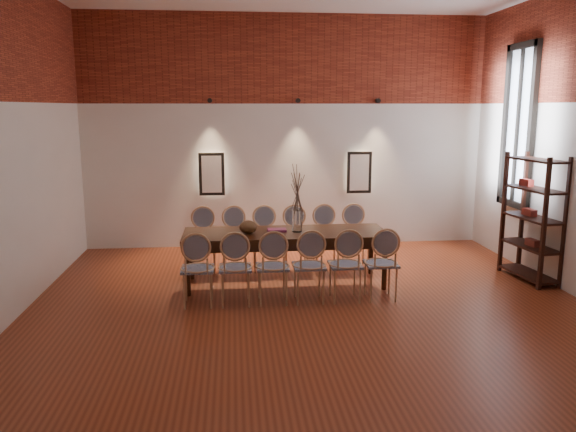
{
  "coord_description": "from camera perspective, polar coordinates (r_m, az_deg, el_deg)",
  "views": [
    {
      "loc": [
        -0.93,
        -6.32,
        2.44
      ],
      "look_at": [
        -0.23,
        0.79,
        1.05
      ],
      "focal_mm": 35.0,
      "sensor_mm": 36.0,
      "label": 1
    }
  ],
  "objects": [
    {
      "name": "niche_right",
      "position": [
        10.09,
        7.21,
        4.43
      ],
      "size": [
        0.36,
        0.06,
        0.66
      ],
      "primitive_type": "cube",
      "color": "#FFEAC6",
      "rests_on": "wall_back"
    },
    {
      "name": "shelving_rack",
      "position": [
        8.66,
        23.6,
        -0.18
      ],
      "size": [
        0.49,
        1.04,
        1.8
      ],
      "primitive_type": null,
      "rotation": [
        0.0,
        0.0,
        0.11
      ],
      "color": "black",
      "rests_on": "floor"
    },
    {
      "name": "chair_near_f",
      "position": [
        7.31,
        9.42,
        -4.78
      ],
      "size": [
        0.44,
        0.44,
        0.94
      ],
      "primitive_type": null,
      "rotation": [
        0.0,
        0.0,
        0.0
      ],
      "color": "tan",
      "rests_on": "floor"
    },
    {
      "name": "chair_near_e",
      "position": [
        7.21,
        5.83,
        -4.92
      ],
      "size": [
        0.44,
        0.44,
        0.94
      ],
      "primitive_type": null,
      "rotation": [
        0.0,
        0.0,
        0.0
      ],
      "color": "tan",
      "rests_on": "floor"
    },
    {
      "name": "niche_left",
      "position": [
        9.85,
        -7.75,
        4.25
      ],
      "size": [
        0.36,
        0.06,
        0.66
      ],
      "primitive_type": "cube",
      "color": "#FFEAC6",
      "rests_on": "wall_back"
    },
    {
      "name": "chair_near_d",
      "position": [
        7.13,
        2.15,
        -5.05
      ],
      "size": [
        0.44,
        0.44,
        0.94
      ],
      "primitive_type": null,
      "rotation": [
        0.0,
        0.0,
        0.0
      ],
      "color": "tan",
      "rests_on": "floor"
    },
    {
      "name": "window_frame",
      "position": [
        9.41,
        22.33,
        8.42
      ],
      "size": [
        0.08,
        0.9,
        2.5
      ],
      "primitive_type": "cube",
      "color": "black",
      "rests_on": "wall_right"
    },
    {
      "name": "chair_near_c",
      "position": [
        7.08,
        -1.6,
        -5.16
      ],
      "size": [
        0.44,
        0.44,
        0.94
      ],
      "primitive_type": null,
      "rotation": [
        0.0,
        0.0,
        0.0
      ],
      "color": "tan",
      "rests_on": "floor"
    },
    {
      "name": "brick_band_back",
      "position": [
        9.88,
        -0.2,
        15.7
      ],
      "size": [
        7.0,
        0.02,
        1.5
      ],
      "primitive_type": "cube",
      "color": "maroon",
      "rests_on": "ground"
    },
    {
      "name": "book",
      "position": [
        7.77,
        -1.14,
        -1.44
      ],
      "size": [
        0.26,
        0.18,
        0.03
      ],
      "primitive_type": "cube",
      "rotation": [
        0.0,
        0.0,
        0.0
      ],
      "color": "#832755",
      "rests_on": "dining_table"
    },
    {
      "name": "chair_far_f",
      "position": [
        8.68,
        6.91,
        -2.19
      ],
      "size": [
        0.44,
        0.44,
        0.94
      ],
      "primitive_type": null,
      "rotation": [
        0.0,
        0.0,
        3.15
      ],
      "color": "tan",
      "rests_on": "floor"
    },
    {
      "name": "chair_near_b",
      "position": [
        7.06,
        -5.38,
        -5.24
      ],
      "size": [
        0.44,
        0.44,
        0.94
      ],
      "primitive_type": null,
      "rotation": [
        0.0,
        0.0,
        0.0
      ],
      "color": "tan",
      "rests_on": "floor"
    },
    {
      "name": "window_glass",
      "position": [
        9.42,
        22.44,
        8.42
      ],
      "size": [
        0.02,
        0.78,
        2.38
      ],
      "primitive_type": "cube",
      "color": "silver",
      "rests_on": "wall_right"
    },
    {
      "name": "dried_branches",
      "position": [
        7.64,
        0.95,
        2.8
      ],
      "size": [
        0.5,
        0.5,
        0.7
      ],
      "primitive_type": null,
      "color": "brown",
      "rests_on": "vase"
    },
    {
      "name": "chair_near_a",
      "position": [
        7.08,
        -9.17,
        -5.31
      ],
      "size": [
        0.44,
        0.44,
        0.94
      ],
      "primitive_type": null,
      "rotation": [
        0.0,
        0.0,
        0.0
      ],
      "color": "tan",
      "rests_on": "floor"
    },
    {
      "name": "bowl",
      "position": [
        7.64,
        -4.07,
        -1.12
      ],
      "size": [
        0.24,
        0.24,
        0.18
      ],
      "primitive_type": "ellipsoid",
      "color": "#56351B",
      "rests_on": "dining_table"
    },
    {
      "name": "chair_far_c",
      "position": [
        8.49,
        -2.33,
        -2.43
      ],
      "size": [
        0.44,
        0.44,
        0.94
      ],
      "primitive_type": null,
      "rotation": [
        0.0,
        0.0,
        3.15
      ],
      "color": "tan",
      "rests_on": "floor"
    },
    {
      "name": "dining_table",
      "position": [
        7.83,
        -0.29,
        -4.3
      ],
      "size": [
        2.8,
        0.91,
        0.75
      ],
      "primitive_type": "cube",
      "rotation": [
        0.0,
        0.0,
        0.0
      ],
      "color": "#38190B",
      "rests_on": "floor"
    },
    {
      "name": "chair_far_d",
      "position": [
        8.53,
        0.79,
        -2.36
      ],
      "size": [
        0.44,
        0.44,
        0.94
      ],
      "primitive_type": null,
      "rotation": [
        0.0,
        0.0,
        3.15
      ],
      "color": "tan",
      "rests_on": "floor"
    },
    {
      "name": "window_mullion",
      "position": [
        9.41,
        22.33,
        8.42
      ],
      "size": [
        0.06,
        0.06,
        2.4
      ],
      "primitive_type": "cube",
      "color": "black",
      "rests_on": "wall_right"
    },
    {
      "name": "wall_back",
      "position": [
        9.93,
        -0.24,
        8.46
      ],
      "size": [
        7.0,
        0.1,
        4.0
      ],
      "primitive_type": "cube",
      "color": "silver",
      "rests_on": "ground"
    },
    {
      "name": "floor",
      "position": [
        6.85,
        2.62,
        -9.98
      ],
      "size": [
        7.0,
        7.0,
        0.02
      ],
      "primitive_type": "cube",
      "color": "brown",
      "rests_on": "ground"
    },
    {
      "name": "spot_fixture_mid",
      "position": [
        9.81,
        1.02,
        11.64
      ],
      "size": [
        0.08,
        0.1,
        0.08
      ],
      "primitive_type": "cylinder",
      "rotation": [
        1.57,
        0.0,
        0.0
      ],
      "color": "black",
      "rests_on": "wall_back"
    },
    {
      "name": "chair_far_b",
      "position": [
        8.47,
        -5.48,
        -2.49
      ],
      "size": [
        0.44,
        0.44,
        0.94
      ],
      "primitive_type": null,
      "rotation": [
        0.0,
        0.0,
        3.15
      ],
      "color": "tan",
      "rests_on": "floor"
    },
    {
      "name": "vase",
      "position": [
        7.72,
        0.94,
        -0.51
      ],
      "size": [
        0.14,
        0.14,
        0.3
      ],
      "primitive_type": "cylinder",
      "color": "silver",
      "rests_on": "dining_table"
    },
    {
      "name": "chair_far_a",
      "position": [
        8.48,
        -8.63,
        -2.55
      ],
      "size": [
        0.44,
        0.44,
        0.94
      ],
      "primitive_type": null,
      "rotation": [
        0.0,
        0.0,
        3.15
      ],
      "color": "tan",
      "rests_on": "floor"
    },
    {
      "name": "spot_fixture_right",
      "position": [
        10.07,
        9.12,
        11.49
      ],
      "size": [
        0.08,
        0.1,
        0.08
      ],
      "primitive_type": "cylinder",
      "rotation": [
        1.57,
        0.0,
        0.0
      ],
      "color": "black",
      "rests_on": "wall_back"
    },
    {
      "name": "chair_far_e",
      "position": [
        8.59,
        3.88,
        -2.28
      ],
      "size": [
        0.44,
        0.44,
        0.94
      ],
      "primitive_type": null,
      "rotation": [
        0.0,
        0.0,
        3.15
      ],
      "color": "tan",
      "rests_on": "floor"
    },
    {
      "name": "spot_fixture_left",
      "position": [
        9.75,
        -7.95,
        11.54
      ],
      "size": [
        0.08,
        0.1,
        0.08
      ],
      "primitive_type": "cylinder",
      "rotation": [
        1.57,
        0.0,
        0.0
      ],
      "color": "black",
      "rests_on": "wall_back"
    },
    {
      "name": "wall_front",
      "position": [
        2.96,
        12.84,
        2.18
      ],
      "size": [
        7.0,
        0.1,
        4.0
      ],
      "primitive_type": "cube",
      "color": "silver",
      "rests_on": "ground"
    }
  ]
}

